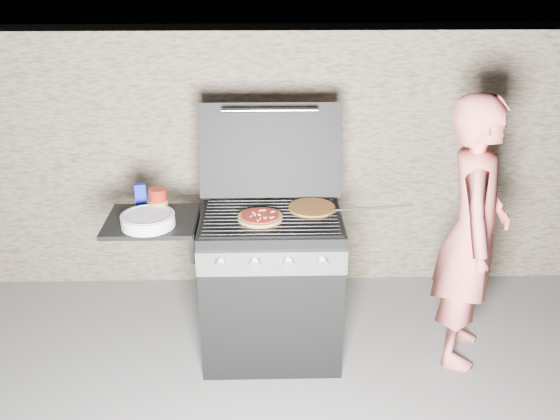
{
  "coord_description": "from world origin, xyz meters",
  "views": [
    {
      "loc": [
        -0.03,
        -3.17,
        2.36
      ],
      "look_at": [
        0.05,
        0.0,
        0.95
      ],
      "focal_mm": 40.0,
      "sensor_mm": 36.0,
      "label": 1
    }
  ],
  "objects_px": {
    "gas_grill": "(229,287)",
    "pizza_topped": "(260,217)",
    "person": "(472,234)",
    "sauce_jar": "(159,202)"
  },
  "relations": [
    {
      "from": "person",
      "to": "sauce_jar",
      "type": "bearing_deg",
      "value": 104.02
    },
    {
      "from": "pizza_topped",
      "to": "sauce_jar",
      "type": "relative_size",
      "value": 1.58
    },
    {
      "from": "person",
      "to": "gas_grill",
      "type": "bearing_deg",
      "value": 105.72
    },
    {
      "from": "gas_grill",
      "to": "pizza_topped",
      "type": "relative_size",
      "value": 5.37
    },
    {
      "from": "gas_grill",
      "to": "sauce_jar",
      "type": "height_order",
      "value": "sauce_jar"
    },
    {
      "from": "pizza_topped",
      "to": "person",
      "type": "relative_size",
      "value": 0.15
    },
    {
      "from": "gas_grill",
      "to": "person",
      "type": "distance_m",
      "value": 1.43
    },
    {
      "from": "pizza_topped",
      "to": "person",
      "type": "xyz_separation_m",
      "value": [
        1.2,
        0.0,
        -0.12
      ]
    },
    {
      "from": "pizza_topped",
      "to": "person",
      "type": "bearing_deg",
      "value": 0.17
    },
    {
      "from": "pizza_topped",
      "to": "person",
      "type": "height_order",
      "value": "person"
    }
  ]
}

